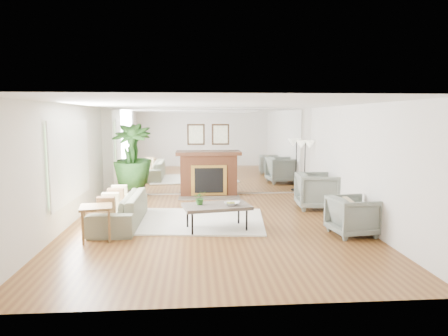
{
  "coord_description": "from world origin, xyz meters",
  "views": [
    {
      "loc": [
        -0.4,
        -7.98,
        2.23
      ],
      "look_at": [
        0.24,
        0.6,
        1.14
      ],
      "focal_mm": 32.0,
      "sensor_mm": 36.0,
      "label": 1
    }
  ],
  "objects": [
    {
      "name": "coffee_table",
      "position": [
        0.03,
        -0.27,
        0.47
      ],
      "size": [
        1.41,
        0.98,
        0.52
      ],
      "rotation": [
        0.0,
        0.0,
        0.19
      ],
      "color": "#574F44",
      "rests_on": "ground"
    },
    {
      "name": "window_panel",
      "position": [
        -2.96,
        0.4,
        1.35
      ],
      "size": [
        0.04,
        2.4,
        1.5
      ],
      "primitive_type": "cube",
      "color": "#B2E09E",
      "rests_on": "wall_left"
    },
    {
      "name": "wall_back",
      "position": [
        0.0,
        3.49,
        1.25
      ],
      "size": [
        6.0,
        0.02,
        2.5
      ],
      "primitive_type": "cube",
      "color": "silver",
      "rests_on": "ground"
    },
    {
      "name": "mirror_panel",
      "position": [
        0.0,
        3.47,
        1.25
      ],
      "size": [
        5.4,
        0.04,
        2.4
      ],
      "primitive_type": "cube",
      "color": "silver",
      "rests_on": "wall_back"
    },
    {
      "name": "wall_left",
      "position": [
        -2.99,
        0.0,
        1.25
      ],
      "size": [
        0.02,
        7.0,
        2.5
      ],
      "primitive_type": "cube",
      "color": "silver",
      "rests_on": "ground"
    },
    {
      "name": "area_rug",
      "position": [
        -0.48,
        0.46,
        0.02
      ],
      "size": [
        3.29,
        2.51,
        0.03
      ],
      "primitive_type": "cube",
      "rotation": [
        0.0,
        0.0,
        -0.1
      ],
      "color": "white",
      "rests_on": "ground"
    },
    {
      "name": "side_table",
      "position": [
        -2.19,
        -0.74,
        0.54
      ],
      "size": [
        0.66,
        0.66,
        0.64
      ],
      "rotation": [
        0.0,
        0.0,
        0.19
      ],
      "color": "brown",
      "rests_on": "ground"
    },
    {
      "name": "wall_right",
      "position": [
        2.99,
        0.0,
        1.25
      ],
      "size": [
        0.02,
        7.0,
        2.5
      ],
      "primitive_type": "cube",
      "color": "silver",
      "rests_on": "ground"
    },
    {
      "name": "potted_ficus",
      "position": [
        -2.15,
        3.1,
        1.1
      ],
      "size": [
        1.07,
        1.07,
        2.06
      ],
      "color": "#29241E",
      "rests_on": "ground"
    },
    {
      "name": "floor_lamp",
      "position": [
        2.7,
        2.97,
        1.36
      ],
      "size": [
        0.52,
        0.29,
        1.59
      ],
      "color": "black",
      "rests_on": "ground"
    },
    {
      "name": "tabletop_plant",
      "position": [
        -0.3,
        -0.23,
        0.66
      ],
      "size": [
        0.26,
        0.23,
        0.28
      ],
      "primitive_type": "imported",
      "rotation": [
        0.0,
        0.0,
        0.06
      ],
      "color": "#326726",
      "rests_on": "coffee_table"
    },
    {
      "name": "fireplace",
      "position": [
        0.0,
        3.26,
        0.66
      ],
      "size": [
        1.85,
        0.83,
        2.05
      ],
      "color": "brown",
      "rests_on": "ground"
    },
    {
      "name": "fruit_bowl",
      "position": [
        0.3,
        -0.35,
        0.55
      ],
      "size": [
        0.27,
        0.27,
        0.07
      ],
      "primitive_type": "imported",
      "rotation": [
        0.0,
        0.0,
        0.04
      ],
      "color": "brown",
      "rests_on": "coffee_table"
    },
    {
      "name": "book",
      "position": [
        0.29,
        -0.14,
        0.53
      ],
      "size": [
        0.25,
        0.31,
        0.02
      ],
      "primitive_type": "imported",
      "rotation": [
        0.0,
        0.0,
        -0.16
      ],
      "color": "brown",
      "rests_on": "coffee_table"
    },
    {
      "name": "sofa",
      "position": [
        -1.97,
        0.32,
        0.32
      ],
      "size": [
        0.89,
        2.22,
        0.65
      ],
      "primitive_type": "imported",
      "rotation": [
        0.0,
        0.0,
        -1.58
      ],
      "color": "#6D705A",
      "rests_on": "ground"
    },
    {
      "name": "armchair_front",
      "position": [
        2.6,
        -0.77,
        0.37
      ],
      "size": [
        0.92,
        0.9,
        0.75
      ],
      "primitive_type": "imported",
      "rotation": [
        0.0,
        0.0,
        1.7
      ],
      "color": "gray",
      "rests_on": "ground"
    },
    {
      "name": "armchair_back",
      "position": [
        2.6,
        1.48,
        0.44
      ],
      "size": [
        1.05,
        1.02,
        0.88
      ],
      "primitive_type": "imported",
      "rotation": [
        0.0,
        0.0,
        1.48
      ],
      "color": "gray",
      "rests_on": "ground"
    },
    {
      "name": "ground",
      "position": [
        0.0,
        0.0,
        0.0
      ],
      "size": [
        7.0,
        7.0,
        0.0
      ],
      "primitive_type": "plane",
      "color": "brown",
      "rests_on": "ground"
    }
  ]
}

